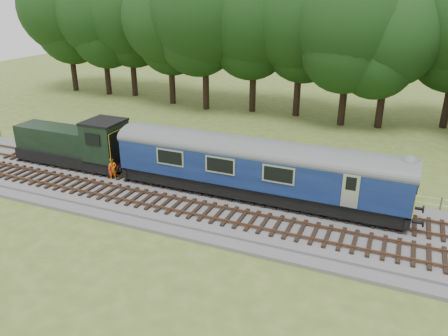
% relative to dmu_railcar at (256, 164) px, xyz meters
% --- Properties ---
extents(ground, '(120.00, 120.00, 0.00)m').
position_rel_dmu_railcar_xyz_m(ground, '(-3.33, -1.40, -2.61)').
color(ground, '#4C6023').
rests_on(ground, ground).
extents(ballast, '(70.00, 7.00, 0.35)m').
position_rel_dmu_railcar_xyz_m(ballast, '(-3.33, -1.40, -2.43)').
color(ballast, '#4C4C4F').
rests_on(ballast, ground).
extents(track_north, '(67.20, 2.40, 0.21)m').
position_rel_dmu_railcar_xyz_m(track_north, '(-3.33, -0.00, -2.19)').
color(track_north, black).
rests_on(track_north, ballast).
extents(track_south, '(67.20, 2.40, 0.21)m').
position_rel_dmu_railcar_xyz_m(track_south, '(-3.33, -3.00, -2.19)').
color(track_south, black).
rests_on(track_south, ballast).
extents(fence, '(64.00, 0.12, 1.00)m').
position_rel_dmu_railcar_xyz_m(fence, '(-3.33, 3.10, -2.61)').
color(fence, '#6B6054').
rests_on(fence, ground).
extents(tree_line, '(70.00, 8.00, 18.00)m').
position_rel_dmu_railcar_xyz_m(tree_line, '(-3.33, 20.60, -2.61)').
color(tree_line, black).
rests_on(tree_line, ground).
extents(dmu_railcar, '(18.05, 2.86, 3.88)m').
position_rel_dmu_railcar_xyz_m(dmu_railcar, '(0.00, 0.00, 0.00)').
color(dmu_railcar, black).
rests_on(dmu_railcar, ground).
extents(shunter_loco, '(8.91, 2.60, 3.38)m').
position_rel_dmu_railcar_xyz_m(shunter_loco, '(-13.93, 0.00, -0.63)').
color(shunter_loco, black).
rests_on(shunter_loco, ground).
extents(worker, '(0.67, 0.65, 1.55)m').
position_rel_dmu_railcar_xyz_m(worker, '(-9.93, -1.16, -1.48)').
color(worker, orange).
rests_on(worker, ballast).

